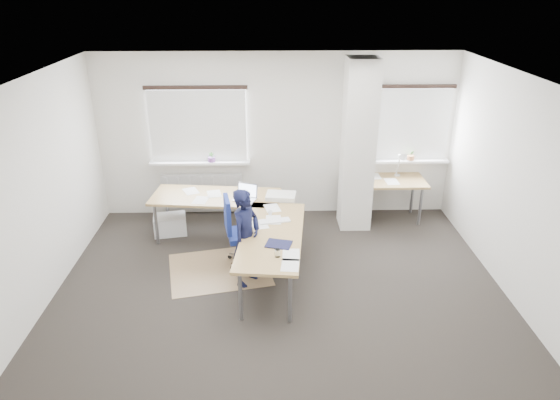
{
  "coord_description": "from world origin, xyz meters",
  "views": [
    {
      "loc": [
        -0.15,
        -5.64,
        3.85
      ],
      "look_at": [
        0.02,
        0.9,
        0.93
      ],
      "focal_mm": 32.0,
      "sensor_mm": 36.0,
      "label": 1
    }
  ],
  "objects_px": {
    "desk_main": "(245,215)",
    "person": "(246,238)",
    "task_chair": "(242,245)",
    "desk_side": "(383,182)"
  },
  "relations": [
    {
      "from": "task_chair",
      "to": "desk_main",
      "type": "bearing_deg",
      "value": 62.51
    },
    {
      "from": "desk_side",
      "to": "person",
      "type": "bearing_deg",
      "value": -139.4
    },
    {
      "from": "task_chair",
      "to": "person",
      "type": "relative_size",
      "value": 0.77
    },
    {
      "from": "desk_main",
      "to": "task_chair",
      "type": "xyz_separation_m",
      "value": [
        -0.05,
        -0.18,
        -0.4
      ]
    },
    {
      "from": "desk_main",
      "to": "task_chair",
      "type": "height_order",
      "value": "task_chair"
    },
    {
      "from": "desk_main",
      "to": "person",
      "type": "relative_size",
      "value": 2.06
    },
    {
      "from": "desk_side",
      "to": "task_chair",
      "type": "bearing_deg",
      "value": -148.46
    },
    {
      "from": "desk_main",
      "to": "task_chair",
      "type": "relative_size",
      "value": 2.67
    },
    {
      "from": "desk_main",
      "to": "person",
      "type": "height_order",
      "value": "person"
    },
    {
      "from": "person",
      "to": "desk_side",
      "type": "bearing_deg",
      "value": -18.51
    }
  ]
}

